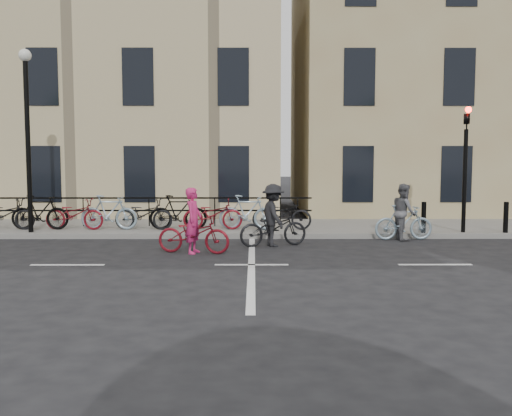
{
  "coord_description": "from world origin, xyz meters",
  "views": [
    {
      "loc": [
        0.05,
        -12.23,
        2.31
      ],
      "look_at": [
        0.1,
        1.65,
        1.1
      ],
      "focal_mm": 40.0,
      "sensor_mm": 36.0,
      "label": 1
    }
  ],
  "objects_px": {
    "traffic_light": "(466,153)",
    "cyclist_grey": "(404,217)",
    "cyclist_pink": "(194,231)",
    "lamp_post": "(27,117)",
    "cyclist_dark": "(273,222)"
  },
  "relations": [
    {
      "from": "traffic_light",
      "to": "cyclist_grey",
      "type": "height_order",
      "value": "traffic_light"
    },
    {
      "from": "traffic_light",
      "to": "cyclist_pink",
      "type": "relative_size",
      "value": 2.06
    },
    {
      "from": "cyclist_grey",
      "to": "lamp_post",
      "type": "bearing_deg",
      "value": 82.95
    },
    {
      "from": "traffic_light",
      "to": "lamp_post",
      "type": "distance_m",
      "value": 12.74
    },
    {
      "from": "cyclist_pink",
      "to": "cyclist_dark",
      "type": "distance_m",
      "value": 2.28
    },
    {
      "from": "cyclist_pink",
      "to": "cyclist_dark",
      "type": "relative_size",
      "value": 0.97
    },
    {
      "from": "traffic_light",
      "to": "lamp_post",
      "type": "relative_size",
      "value": 0.74
    },
    {
      "from": "lamp_post",
      "to": "cyclist_pink",
      "type": "xyz_separation_m",
      "value": [
        5.08,
        -2.85,
        -2.93
      ]
    },
    {
      "from": "traffic_light",
      "to": "cyclist_grey",
      "type": "bearing_deg",
      "value": -164.12
    },
    {
      "from": "cyclist_pink",
      "to": "cyclist_dark",
      "type": "bearing_deg",
      "value": -47.94
    },
    {
      "from": "lamp_post",
      "to": "cyclist_dark",
      "type": "bearing_deg",
      "value": -13.75
    },
    {
      "from": "lamp_post",
      "to": "cyclist_grey",
      "type": "distance_m",
      "value": 11.18
    },
    {
      "from": "cyclist_pink",
      "to": "cyclist_grey",
      "type": "xyz_separation_m",
      "value": [
        5.72,
        2.25,
        0.09
      ]
    },
    {
      "from": "lamp_post",
      "to": "cyclist_dark",
      "type": "relative_size",
      "value": 2.7
    },
    {
      "from": "traffic_light",
      "to": "cyclist_grey",
      "type": "xyz_separation_m",
      "value": [
        -1.9,
        -0.54,
        -1.8
      ]
    }
  ]
}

